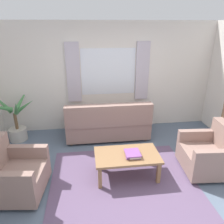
{
  "coord_description": "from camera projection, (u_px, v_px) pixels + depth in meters",
  "views": [
    {
      "loc": [
        -0.57,
        -2.93,
        2.48
      ],
      "look_at": [
        -0.1,
        0.7,
        1.01
      ],
      "focal_mm": 34.49,
      "sensor_mm": 36.0,
      "label": 1
    }
  ],
  "objects": [
    {
      "name": "armchair_right",
      "position": [
        210.0,
        153.0,
        3.85
      ],
      "size": [
        0.88,
        0.9,
        0.88
      ],
      "rotation": [
        0.0,
        0.0,
        -1.65
      ],
      "color": "gray",
      "rests_on": "ground_plane"
    },
    {
      "name": "couch",
      "position": [
        108.0,
        124.0,
        4.99
      ],
      "size": [
        1.9,
        0.82,
        0.92
      ],
      "rotation": [
        0.0,
        0.0,
        3.14
      ],
      "color": "gray",
      "rests_on": "ground_plane"
    },
    {
      "name": "window_with_curtains",
      "position": [
        108.0,
        72.0,
        5.15
      ],
      "size": [
        1.98,
        0.07,
        1.4
      ],
      "color": "white"
    },
    {
      "name": "book_stack_on_table",
      "position": [
        133.0,
        154.0,
        3.62
      ],
      "size": [
        0.27,
        0.29,
        0.06
      ],
      "color": "#7F478C",
      "rests_on": "coffee_table"
    },
    {
      "name": "area_rug",
      "position": [
        123.0,
        181.0,
        3.69
      ],
      "size": [
        2.44,
        2.05,
        0.01
      ],
      "primitive_type": "cube",
      "color": "#604C6B",
      "rests_on": "ground_plane"
    },
    {
      "name": "armchair_left",
      "position": [
        13.0,
        174.0,
        3.31
      ],
      "size": [
        0.91,
        0.93,
        0.88
      ],
      "rotation": [
        0.0,
        0.0,
        1.46
      ],
      "color": "gray",
      "rests_on": "ground_plane"
    },
    {
      "name": "wall_back",
      "position": [
        108.0,
        77.0,
        5.28
      ],
      "size": [
        5.32,
        0.12,
        2.6
      ],
      "primitive_type": "cube",
      "color": "silver",
      "rests_on": "ground_plane"
    },
    {
      "name": "coffee_table",
      "position": [
        127.0,
        157.0,
        3.69
      ],
      "size": [
        1.1,
        0.64,
        0.44
      ],
      "color": "olive",
      "rests_on": "ground_plane"
    },
    {
      "name": "ground_plane",
      "position": [
        123.0,
        181.0,
        3.69
      ],
      "size": [
        6.24,
        6.24,
        0.0
      ],
      "primitive_type": "plane",
      "color": "slate"
    },
    {
      "name": "potted_plant",
      "position": [
        16.0,
        122.0,
        4.88
      ],
      "size": [
        1.08,
        1.25,
        1.15
      ],
      "color": "#B7B2A8",
      "rests_on": "ground_plane"
    }
  ]
}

